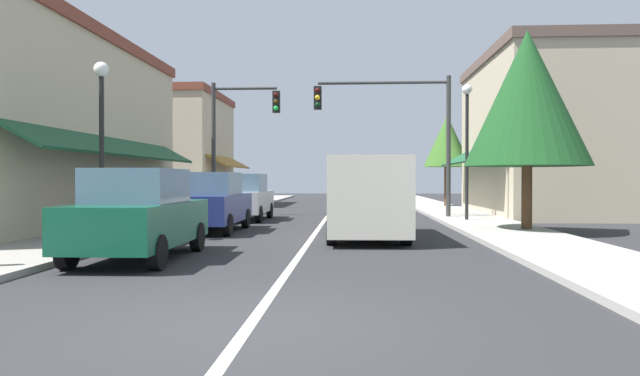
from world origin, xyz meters
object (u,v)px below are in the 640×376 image
parked_car_nearest_left (139,215)px  parked_car_second_left (211,202)px  street_lamp_left_near (102,120)px  parked_car_third_left (244,197)px  traffic_signal_mast_arm (401,121)px  street_lamp_right_mid (467,130)px  traffic_signal_left_corner (235,128)px  tree_right_near (527,98)px  van_in_lane (366,195)px  tree_right_far (447,141)px

parked_car_nearest_left → parked_car_second_left: 6.02m
street_lamp_left_near → parked_car_third_left: bearing=76.7°
traffic_signal_mast_arm → street_lamp_right_mid: size_ratio=1.13×
traffic_signal_left_corner → tree_right_near: bearing=-35.4°
parked_car_second_left → street_lamp_left_near: (-1.89, -3.24, 2.13)m
traffic_signal_mast_arm → street_lamp_left_near: 12.07m
van_in_lane → traffic_signal_left_corner: (-5.30, 8.87, 2.56)m
traffic_signal_left_corner → street_lamp_right_mid: (9.02, -3.15, -0.38)m
tree_right_near → street_lamp_left_near: bearing=-163.3°
parked_car_nearest_left → parked_car_second_left: (-0.07, 6.02, 0.00)m
street_lamp_left_near → tree_right_far: tree_right_far is taller
street_lamp_right_mid → traffic_signal_left_corner: bearing=160.8°
street_lamp_left_near → street_lamp_right_mid: size_ratio=0.89×
street_lamp_left_near → tree_right_far: (11.21, 18.26, 0.61)m
street_lamp_left_near → traffic_signal_mast_arm: bearing=48.6°
van_in_lane → street_lamp_left_near: 6.90m
street_lamp_right_mid → street_lamp_left_near: bearing=-144.4°
traffic_signal_left_corner → street_lamp_left_near: (-1.16, -10.44, -0.69)m
parked_car_second_left → parked_car_nearest_left: bearing=-89.4°
traffic_signal_left_corner → tree_right_far: size_ratio=1.12×
van_in_lane → street_lamp_left_near: bearing=-167.9°
parked_car_nearest_left → tree_right_near: tree_right_near is taller
traffic_signal_mast_arm → tree_right_near: bearing=-60.7°
parked_car_nearest_left → traffic_signal_mast_arm: (6.00, 11.82, 2.96)m
parked_car_nearest_left → traffic_signal_left_corner: (-0.80, 13.21, 2.82)m
traffic_signal_mast_arm → traffic_signal_left_corner: traffic_signal_left_corner is taller
traffic_signal_mast_arm → street_lamp_left_near: bearing=-131.4°
van_in_lane → traffic_signal_left_corner: size_ratio=0.93×
parked_car_nearest_left → parked_car_third_left: 10.99m
tree_right_far → street_lamp_left_near: bearing=-121.5°
street_lamp_right_mid → van_in_lane: bearing=-123.1°
parked_car_third_left → tree_right_near: bearing=-27.9°
traffic_signal_mast_arm → tree_right_far: size_ratio=1.11×
parked_car_second_left → traffic_signal_left_corner: size_ratio=0.73×
parked_car_second_left → parked_car_third_left: size_ratio=1.00×
parked_car_nearest_left → van_in_lane: 6.25m
tree_right_far → parked_car_nearest_left: bearing=-113.7°
traffic_signal_mast_arm → street_lamp_right_mid: (2.23, -1.75, -0.52)m
traffic_signal_mast_arm → parked_car_nearest_left: bearing=-116.9°
parked_car_second_left → parked_car_third_left: bearing=89.3°
parked_car_second_left → street_lamp_left_near: 4.32m
street_lamp_left_near → tree_right_near: 11.67m
street_lamp_right_mid → parked_car_third_left: bearing=173.6°
parked_car_nearest_left → traffic_signal_mast_arm: 13.58m
parked_car_second_left → tree_right_far: tree_right_far is taller
parked_car_second_left → tree_right_near: 9.74m
parked_car_third_left → traffic_signal_left_corner: traffic_signal_left_corner is taller
van_in_lane → tree_right_far: 17.54m
van_in_lane → tree_right_near: tree_right_near is taller
parked_car_nearest_left → parked_car_second_left: size_ratio=1.01×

